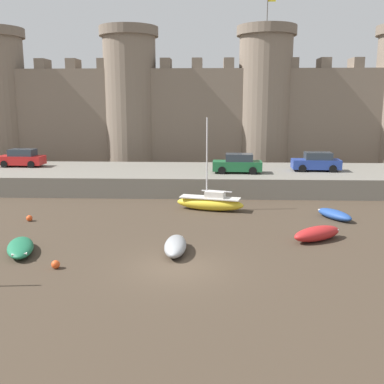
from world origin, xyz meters
name	(u,v)px	position (x,y,z in m)	size (l,w,h in m)	color
ground_plane	(177,268)	(0.00, 0.00, 0.00)	(160.00, 160.00, 0.00)	#423528
quay_road	(193,178)	(0.00, 19.82, 0.80)	(56.56, 10.00, 1.60)	slate
castle	(197,107)	(0.00, 31.16, 6.93)	(50.96, 6.40, 18.43)	#7A6B5B
rowboat_foreground_right	(20,247)	(-8.07, 1.74, 0.32)	(2.37, 3.55, 0.60)	#1E6B47
sailboat_midflat_right	(210,202)	(1.51, 11.28, 0.57)	(4.96, 2.40, 6.47)	yellow
rowboat_foreground_left	(317,233)	(7.39, 4.45, 0.41)	(3.28, 2.61, 0.80)	red
rowboat_midflat_left	(175,246)	(-0.24, 2.07, 0.39)	(1.13, 3.09, 0.75)	gray
rowboat_near_channel_left	(334,214)	(9.60, 9.17, 0.32)	(2.24, 3.00, 0.61)	#234793
mooring_buoy_near_shore	(29,218)	(-10.06, 7.84, 0.20)	(0.39, 0.39, 0.39)	#E04C1E
mooring_buoy_mid_mud	(56,264)	(-5.57, -0.30, 0.20)	(0.39, 0.39, 0.39)	#E04C1E
car_quay_west	(22,158)	(-15.95, 21.11, 2.38)	(4.16, 1.99, 1.62)	red
car_quay_east	(238,164)	(3.80, 18.12, 2.38)	(4.16, 1.99, 1.62)	#1E6638
car_quay_centre_east	(316,162)	(10.70, 19.50, 2.38)	(4.16, 1.99, 1.62)	#263F99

